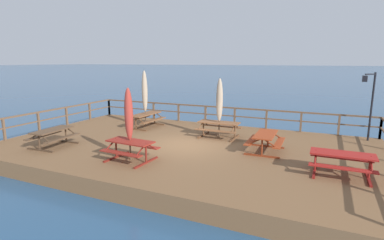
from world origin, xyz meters
name	(u,v)px	position (x,y,z in m)	size (l,w,h in m)	color
ground_plane	(185,158)	(0.00, 0.00, 0.00)	(600.00, 600.00, 0.00)	navy
wooden_deck	(185,151)	(0.00, 0.00, 0.32)	(16.58, 9.75, 0.63)	brown
railing_waterside_far	(220,112)	(0.00, 4.72, 1.38)	(16.38, 0.10, 1.09)	brown
railing_side_left	(53,115)	(-8.14, 0.00, 1.38)	(0.10, 9.55, 1.09)	brown
picnic_table_front_left	(130,146)	(-0.95, -2.81, 1.19)	(1.87, 1.51, 0.78)	maroon
picnic_table_mid_left	(219,126)	(0.92, 1.91, 1.19)	(2.01, 1.40, 0.78)	brown
picnic_table_mid_centre	(145,117)	(-3.67, 2.43, 1.20)	(1.54, 2.21, 0.78)	brown
picnic_table_back_right	(342,159)	(6.26, -1.26, 1.19)	(1.97, 1.41, 0.78)	maroon
picnic_table_back_left	(265,139)	(3.47, 0.41, 1.19)	(1.43, 1.86, 0.78)	#993819
picnic_table_mid_right	(53,134)	(-5.19, -2.62, 1.19)	(1.49, 1.91, 0.78)	brown
patio_umbrella_short_front	(129,115)	(-1.02, -2.74, 2.38)	(0.32, 0.32, 2.75)	#4C3828
patio_umbrella_tall_back_left	(220,100)	(0.95, 1.86, 2.47)	(0.32, 0.32, 2.90)	#4C3828
patio_umbrella_tall_mid_left	(145,92)	(-3.66, 2.42, 2.65)	(0.32, 0.32, 3.18)	#4C3828
lamp_post_hooked	(369,96)	(7.43, 4.05, 2.74)	(0.58, 0.48, 3.20)	black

